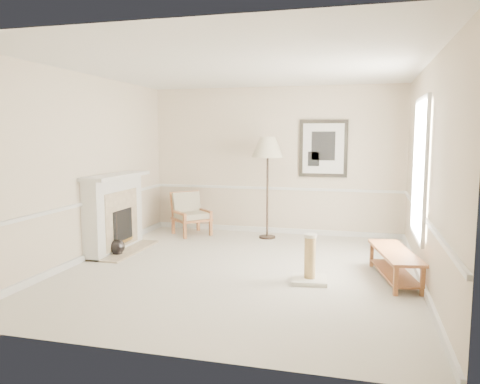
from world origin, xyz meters
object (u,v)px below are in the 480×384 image
floor_vase (117,247)px  scratching_post (310,267)px  bench (395,260)px  floor_lamp (268,150)px  armchair (189,212)px

floor_vase → scratching_post: bearing=-10.8°
scratching_post → bench: bearing=19.3°
floor_vase → floor_lamp: 3.24m
scratching_post → floor_lamp: bearing=113.3°
floor_vase → floor_lamp: size_ratio=0.38×
scratching_post → armchair: bearing=136.8°
armchair → floor_lamp: 1.99m
armchair → floor_lamp: size_ratio=0.48×
floor_lamp → bench: bearing=-44.2°
floor_lamp → scratching_post: floor_lamp is taller
floor_vase → armchair: size_ratio=0.79×
floor_lamp → bench: size_ratio=1.31×
floor_lamp → floor_vase: bearing=-137.9°
floor_vase → armchair: 1.99m
floor_vase → scratching_post: 3.25m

